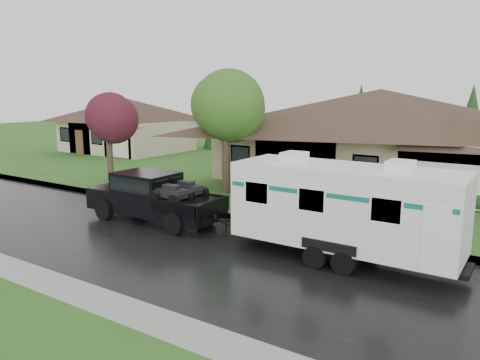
# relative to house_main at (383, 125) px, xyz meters

# --- Properties ---
(ground) EXTENTS (140.00, 140.00, 0.00)m
(ground) POSITION_rel_house_main_xyz_m (-2.29, -13.84, -3.59)
(ground) COLOR #2A581B
(ground) RESTS_ON ground
(road) EXTENTS (140.00, 8.00, 0.01)m
(road) POSITION_rel_house_main_xyz_m (-2.29, -15.84, -3.59)
(road) COLOR black
(road) RESTS_ON ground
(curb) EXTENTS (140.00, 0.50, 0.15)m
(curb) POSITION_rel_house_main_xyz_m (-2.29, -11.59, -3.52)
(curb) COLOR gray
(curb) RESTS_ON ground
(lawn) EXTENTS (140.00, 26.00, 0.15)m
(lawn) POSITION_rel_house_main_xyz_m (-2.29, 1.16, -3.52)
(lawn) COLOR #2A581B
(lawn) RESTS_ON ground
(house_main) EXTENTS (19.44, 10.80, 6.90)m
(house_main) POSITION_rel_house_main_xyz_m (0.00, 0.00, 0.00)
(house_main) COLOR tan
(house_main) RESTS_ON lawn
(house_far) EXTENTS (10.80, 8.64, 5.80)m
(house_far) POSITION_rel_house_main_xyz_m (-24.07, 2.02, -0.62)
(house_far) COLOR tan
(house_far) RESTS_ON lawn
(tree_left_green) EXTENTS (3.98, 3.98, 6.59)m
(tree_left_green) POSITION_rel_house_main_xyz_m (-6.06, -7.86, 1.13)
(tree_left_green) COLOR #382B1E
(tree_left_green) RESTS_ON lawn
(tree_red) EXTENTS (3.19, 3.19, 5.28)m
(tree_red) POSITION_rel_house_main_xyz_m (-14.24, -8.75, 0.22)
(tree_red) COLOR #382B1E
(tree_red) RESTS_ON lawn
(shrub_row) EXTENTS (13.60, 1.00, 1.00)m
(shrub_row) POSITION_rel_house_main_xyz_m (-0.29, -4.54, -2.94)
(shrub_row) COLOR #143814
(shrub_row) RESTS_ON lawn
(pickup_truck) EXTENTS (6.41, 2.43, 2.14)m
(pickup_truck) POSITION_rel_house_main_xyz_m (-5.87, -13.76, -2.45)
(pickup_truck) COLOR black
(pickup_truck) RESTS_ON ground
(travel_trailer) EXTENTS (7.90, 2.78, 3.55)m
(travel_trailer) POSITION_rel_house_main_xyz_m (2.95, -13.76, -1.71)
(travel_trailer) COLOR white
(travel_trailer) RESTS_ON ground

